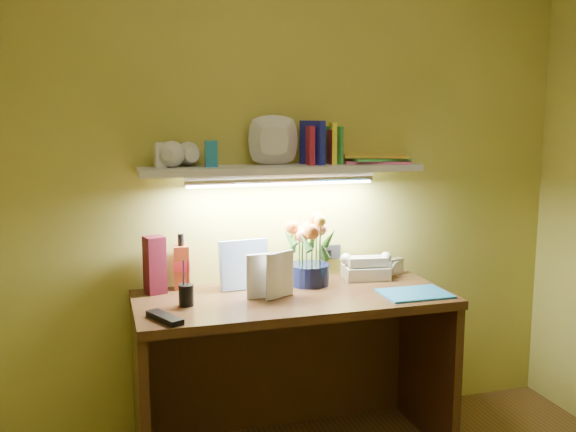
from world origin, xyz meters
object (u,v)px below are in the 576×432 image
object	(u,v)px
desk	(293,375)
telephone	(366,266)
desk_clock	(395,266)
whisky_bottle	(181,262)
flower_bouquet	(309,249)

from	to	relation	value
desk	telephone	xyz separation A→B (m)	(0.43, 0.18, 0.44)
desk_clock	whisky_bottle	world-z (taller)	whisky_bottle
flower_bouquet	whisky_bottle	size ratio (longest dim) A/B	1.32
desk	whisky_bottle	distance (m)	0.73
telephone	desk_clock	distance (m)	0.18
telephone	whisky_bottle	size ratio (longest dim) A/B	0.83
flower_bouquet	whisky_bottle	world-z (taller)	flower_bouquet
desk	whisky_bottle	world-z (taller)	whisky_bottle
flower_bouquet	desk_clock	world-z (taller)	flower_bouquet
desk	whisky_bottle	size ratio (longest dim) A/B	5.43
telephone	desk_clock	world-z (taller)	telephone
flower_bouquet	telephone	bearing A→B (deg)	4.62
telephone	flower_bouquet	bearing A→B (deg)	-167.43
desk	flower_bouquet	xyz separation A→B (m)	(0.13, 0.16, 0.54)
flower_bouquet	whisky_bottle	distance (m)	0.60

